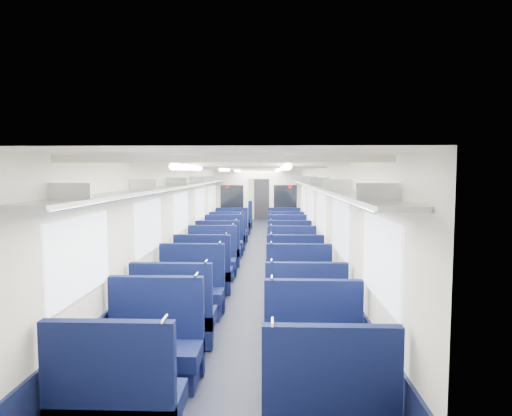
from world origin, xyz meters
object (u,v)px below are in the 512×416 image
(seat_22, at_px, (239,221))
(seat_14, at_px, (224,244))
(seat_1, at_px, (328,415))
(seat_21, at_px, (283,224))
(end_door, at_px, (262,198))
(seat_8, at_px, (204,275))
(seat_18, at_px, (231,232))
(seat_17, at_px, (286,237))
(seat_19, at_px, (284,232))
(bulkhead, at_px, (259,202))
(seat_13, at_px, (289,252))
(seat_3, at_px, (314,356))
(seat_5, at_px, (305,319))
(seat_11, at_px, (292,263))
(seat_6, at_px, (191,294))
(seat_9, at_px, (295,275))
(seat_23, at_px, (282,221))
(seat_12, at_px, (218,252))
(seat_15, at_px, (287,244))
(seat_2, at_px, (154,351))
(seat_10, at_px, (212,262))
(seat_0, at_px, (116,408))
(seat_4, at_px, (174,319))
(seat_16, at_px, (228,238))
(seat_20, at_px, (236,224))
(seat_7, at_px, (299,294))

(seat_22, bearing_deg, seat_14, -90.00)
(seat_1, height_order, seat_21, same)
(end_door, bearing_deg, seat_8, -93.76)
(seat_18, bearing_deg, seat_17, -32.24)
(seat_19, bearing_deg, bulkhead, 139.40)
(seat_13, bearing_deg, seat_21, 90.00)
(seat_1, height_order, seat_3, same)
(seat_8, bearing_deg, seat_21, 78.01)
(seat_5, height_order, seat_13, same)
(seat_8, relative_size, seat_11, 1.00)
(seat_6, bearing_deg, seat_8, 90.00)
(seat_1, xyz_separation_m, seat_22, (-1.66, 13.50, 0.00))
(seat_9, bearing_deg, seat_23, 90.00)
(seat_12, distance_m, seat_15, 2.04)
(seat_3, bearing_deg, seat_2, 176.89)
(seat_13, relative_size, seat_18, 1.00)
(bulkhead, bearing_deg, seat_22, 108.53)
(seat_1, relative_size, seat_10, 1.00)
(seat_5, relative_size, seat_8, 1.00)
(seat_10, bearing_deg, seat_8, -90.00)
(seat_2, bearing_deg, seat_10, 90.00)
(seat_14, bearing_deg, seat_8, -90.00)
(seat_8, xyz_separation_m, seat_21, (1.66, 7.81, 0.00))
(seat_0, height_order, seat_14, same)
(seat_6, height_order, seat_18, same)
(seat_21, bearing_deg, seat_0, -97.68)
(seat_4, relative_size, seat_23, 1.00)
(seat_23, bearing_deg, seat_0, -96.99)
(seat_10, distance_m, seat_13, 2.08)
(seat_19, bearing_deg, seat_13, -90.00)
(seat_12, height_order, seat_16, same)
(seat_8, relative_size, seat_13, 1.00)
(seat_9, relative_size, seat_23, 1.00)
(end_door, height_order, seat_21, end_door)
(seat_18, bearing_deg, seat_16, -90.00)
(seat_10, bearing_deg, seat_12, 90.00)
(seat_11, bearing_deg, seat_21, 90.00)
(bulkhead, height_order, seat_17, bulkhead)
(seat_20, relative_size, seat_22, 1.00)
(seat_4, height_order, seat_5, same)
(seat_1, bearing_deg, seat_22, 97.01)
(seat_18, bearing_deg, seat_22, 90.00)
(seat_20, bearing_deg, seat_15, -68.61)
(seat_6, bearing_deg, seat_18, 90.00)
(end_door, distance_m, seat_20, 5.02)
(seat_1, distance_m, seat_3, 1.06)
(seat_6, relative_size, seat_7, 1.00)
(seat_20, bearing_deg, seat_5, -80.61)
(seat_9, height_order, seat_17, same)
(seat_6, bearing_deg, seat_14, 90.00)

